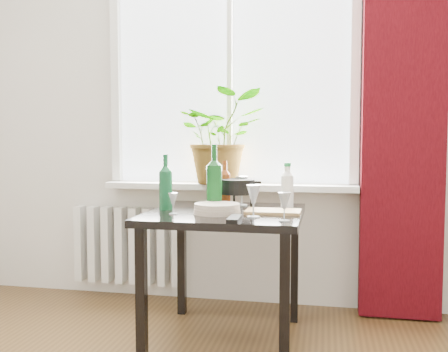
% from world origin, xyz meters
% --- Properties ---
extents(window, '(1.72, 0.08, 1.62)m').
position_xyz_m(window, '(0.00, 2.22, 1.60)').
color(window, white).
rests_on(window, ground).
extents(windowsill, '(1.72, 0.20, 0.04)m').
position_xyz_m(windowsill, '(0.00, 2.15, 0.82)').
color(windowsill, silver).
rests_on(windowsill, ground).
extents(curtain, '(0.50, 0.12, 2.56)m').
position_xyz_m(curtain, '(1.12, 2.12, 1.30)').
color(curtain, '#330409').
rests_on(curtain, ground).
extents(radiator, '(0.80, 0.10, 0.55)m').
position_xyz_m(radiator, '(-0.75, 2.18, 0.38)').
color(radiator, silver).
rests_on(radiator, ground).
extents(table, '(0.85, 0.85, 0.74)m').
position_xyz_m(table, '(0.10, 1.55, 0.65)').
color(table, black).
rests_on(table, ground).
extents(potted_plant, '(0.70, 0.65, 0.63)m').
position_xyz_m(potted_plant, '(-0.04, 2.12, 1.16)').
color(potted_plant, '#307E21').
rests_on(potted_plant, windowsill).
extents(wine_bottle_left, '(0.10, 0.10, 0.32)m').
position_xyz_m(wine_bottle_left, '(-0.25, 1.55, 0.90)').
color(wine_bottle_left, '#0E4925').
rests_on(wine_bottle_left, table).
extents(wine_bottle_right, '(0.10, 0.10, 0.38)m').
position_xyz_m(wine_bottle_right, '(0.03, 1.57, 0.93)').
color(wine_bottle_right, '#0D4616').
rests_on(wine_bottle_right, table).
extents(bottle_amber, '(0.08, 0.08, 0.28)m').
position_xyz_m(bottle_amber, '(0.05, 1.78, 0.88)').
color(bottle_amber, maroon).
rests_on(bottle_amber, table).
extents(cleaning_bottle, '(0.09, 0.09, 0.26)m').
position_xyz_m(cleaning_bottle, '(0.43, 1.80, 0.87)').
color(cleaning_bottle, white).
rests_on(cleaning_bottle, table).
extents(wineglass_front_right, '(0.08, 0.08, 0.17)m').
position_xyz_m(wineglass_front_right, '(0.29, 1.35, 0.83)').
color(wineglass_front_right, silver).
rests_on(wineglass_front_right, table).
extents(wineglass_far_right, '(0.07, 0.07, 0.15)m').
position_xyz_m(wineglass_far_right, '(0.45, 1.25, 0.81)').
color(wineglass_far_right, silver).
rests_on(wineglass_far_right, table).
extents(wineglass_back_center, '(0.09, 0.09, 0.19)m').
position_xyz_m(wineglass_back_center, '(0.15, 1.81, 0.83)').
color(wineglass_back_center, silver).
rests_on(wineglass_back_center, table).
extents(wineglass_back_left, '(0.09, 0.09, 0.16)m').
position_xyz_m(wineglass_back_left, '(0.02, 1.86, 0.82)').
color(wineglass_back_left, silver).
rests_on(wineglass_back_left, table).
extents(wineglass_front_left, '(0.06, 0.06, 0.12)m').
position_xyz_m(wineglass_front_left, '(-0.15, 1.37, 0.80)').
color(wineglass_front_left, silver).
rests_on(wineglass_front_left, table).
extents(plate_stack, '(0.31, 0.31, 0.06)m').
position_xyz_m(plate_stack, '(0.08, 1.44, 0.77)').
color(plate_stack, beige).
rests_on(plate_stack, table).
extents(fondue_pot, '(0.29, 0.26, 0.17)m').
position_xyz_m(fondue_pot, '(0.13, 1.72, 0.82)').
color(fondue_pot, black).
rests_on(fondue_pot, table).
extents(tv_remote, '(0.06, 0.19, 0.02)m').
position_xyz_m(tv_remote, '(0.21, 1.23, 0.75)').
color(tv_remote, black).
rests_on(tv_remote, table).
extents(cutting_board, '(0.30, 0.19, 0.02)m').
position_xyz_m(cutting_board, '(0.37, 1.53, 0.75)').
color(cutting_board, tan).
rests_on(cutting_board, table).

